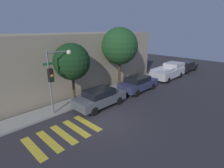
{
  "coord_description": "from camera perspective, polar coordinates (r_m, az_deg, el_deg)",
  "views": [
    {
      "loc": [
        -7.23,
        -7.56,
        6.07
      ],
      "look_at": [
        2.72,
        2.1,
        1.6
      ],
      "focal_mm": 28.0,
      "sensor_mm": 36.0,
      "label": 1
    }
  ],
  "objects": [
    {
      "name": "ground_plane",
      "position": [
        12.09,
        -1.87,
        -12.27
      ],
      "size": [
        60.0,
        60.0,
        0.0
      ],
      "primitive_type": "plane",
      "color": "#2D2B30"
    },
    {
      "name": "sidewalk",
      "position": [
        14.98,
        -12.92,
        -6.23
      ],
      "size": [
        26.0,
        1.8,
        0.14
      ],
      "primitive_type": "cube",
      "color": "gray",
      "rests_on": "ground"
    },
    {
      "name": "building_row",
      "position": [
        17.83,
        -21.2,
        6.01
      ],
      "size": [
        26.0,
        6.0,
        5.55
      ],
      "primitive_type": "cube",
      "color": "gray",
      "rests_on": "ground"
    },
    {
      "name": "crosswalk",
      "position": [
        11.24,
        -15.58,
        -15.54
      ],
      "size": [
        4.04,
        2.6,
        0.0
      ],
      "color": "gold",
      "rests_on": "ground"
    },
    {
      "name": "traffic_light_pole",
      "position": [
        12.63,
        -18.07,
        3.87
      ],
      "size": [
        2.18,
        0.56,
        4.65
      ],
      "color": "slate",
      "rests_on": "ground"
    },
    {
      "name": "sedan_near_corner",
      "position": [
        13.94,
        -4.0,
        -4.43
      ],
      "size": [
        4.3,
        1.85,
        1.5
      ],
      "color": "#4C5156",
      "rests_on": "ground"
    },
    {
      "name": "sedan_middle",
      "position": [
        17.56,
        8.53,
        0.19
      ],
      "size": [
        4.36,
        1.88,
        1.51
      ],
      "color": "#2D3351",
      "rests_on": "ground"
    },
    {
      "name": "pickup_truck",
      "position": [
        22.98,
        18.17,
        4.02
      ],
      "size": [
        5.26,
        2.06,
        1.81
      ],
      "color": "#BCBCC1",
      "rests_on": "ground"
    },
    {
      "name": "sedan_far_end",
      "position": [
        27.71,
        23.02,
        5.38
      ],
      "size": [
        4.58,
        1.84,
        1.41
      ],
      "color": "black",
      "rests_on": "ground"
    },
    {
      "name": "tree_near_corner",
      "position": [
        14.31,
        -12.99,
        7.08
      ],
      "size": [
        2.93,
        2.93,
        4.98
      ],
      "color": "#42301E",
      "rests_on": "ground"
    },
    {
      "name": "tree_midblock",
      "position": [
        17.89,
        2.52,
        12.22
      ],
      "size": [
        3.69,
        3.69,
        6.17
      ],
      "color": "#42301E",
      "rests_on": "ground"
    }
  ]
}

